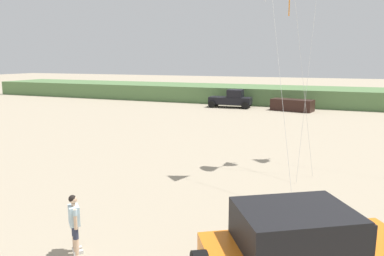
% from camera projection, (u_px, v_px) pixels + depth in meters
% --- Properties ---
extents(dune_ridge, '(90.00, 8.19, 1.94)m').
position_uv_depth(dune_ridge, '(313.00, 96.00, 43.40)').
color(dune_ridge, '#567A47').
rests_on(dune_ridge, ground_plane).
extents(jeep, '(4.96, 4.30, 2.26)m').
position_uv_depth(jeep, '(306.00, 256.00, 7.71)').
color(jeep, orange).
rests_on(jeep, ground_plane).
extents(person_watching, '(0.49, 0.47, 1.67)m').
position_uv_depth(person_watching, '(74.00, 221.00, 9.99)').
color(person_watching, '#DBB28E').
rests_on(person_watching, ground_plane).
extents(distant_pickup, '(4.70, 2.62, 1.98)m').
position_uv_depth(distant_pickup, '(232.00, 99.00, 40.81)').
color(distant_pickup, black).
rests_on(distant_pickup, ground_plane).
extents(distant_sedan, '(4.47, 2.55, 1.20)m').
position_uv_depth(distant_sedan, '(292.00, 105.00, 38.14)').
color(distant_sedan, black).
rests_on(distant_sedan, ground_plane).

